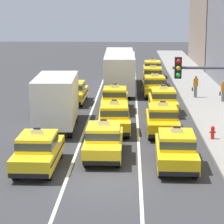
{
  "coord_description": "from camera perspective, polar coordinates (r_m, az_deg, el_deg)",
  "views": [
    {
      "loc": [
        1.16,
        -20.3,
        7.46
      ],
      "look_at": [
        0.07,
        8.16,
        1.3
      ],
      "focal_mm": 80.67,
      "sensor_mm": 36.0,
      "label": 1
    }
  ],
  "objects": [
    {
      "name": "taxi_center_nearest",
      "position": [
        24.72,
        -0.95,
        -3.24
      ],
      "size": [
        1.84,
        4.57,
        1.96
      ],
      "color": "black",
      "rests_on": "ground"
    },
    {
      "name": "traffic_light_pole",
      "position": [
        18.71,
        12.38,
        0.71
      ],
      "size": [
        2.87,
        0.33,
        5.58
      ],
      "color": "#47474C",
      "rests_on": "ground"
    },
    {
      "name": "taxi_right_nearest",
      "position": [
        23.5,
        7.27,
        -4.17
      ],
      "size": [
        1.91,
        4.59,
        1.96
      ],
      "color": "black",
      "rests_on": "ground"
    },
    {
      "name": "taxi_right_sixth",
      "position": [
        52.29,
        4.6,
        4.93
      ],
      "size": [
        1.87,
        4.58,
        1.96
      ],
      "color": "black",
      "rests_on": "ground"
    },
    {
      "name": "taxi_right_second",
      "position": [
        29.41,
        5.73,
        -0.79
      ],
      "size": [
        1.85,
        4.57,
        1.96
      ],
      "color": "black",
      "rests_on": "ground"
    },
    {
      "name": "pedestrian_far_corner",
      "position": [
        40.4,
        9.44,
        2.86
      ],
      "size": [
        0.47,
        0.24,
        1.73
      ],
      "color": "slate",
      "rests_on": "sidewalk_curb"
    },
    {
      "name": "taxi_center_third",
      "position": [
        35.52,
        0.33,
        1.53
      ],
      "size": [
        1.85,
        4.57,
        1.96
      ],
      "color": "black",
      "rests_on": "ground"
    },
    {
      "name": "taxi_right_fifth",
      "position": [
        46.99,
        4.64,
        4.11
      ],
      "size": [
        1.93,
        4.6,
        1.96
      ],
      "color": "black",
      "rests_on": "ground"
    },
    {
      "name": "fire_hydrant",
      "position": [
        28.21,
        11.34,
        -2.22
      ],
      "size": [
        0.36,
        0.22,
        0.73
      ],
      "color": "red",
      "rests_on": "sidewalk_curb"
    },
    {
      "name": "taxi_center_second",
      "position": [
        29.66,
        0.25,
        -0.62
      ],
      "size": [
        1.98,
        4.62,
        1.96
      ],
      "color": "black",
      "rests_on": "ground"
    },
    {
      "name": "ground_plane",
      "position": [
        21.66,
        -1.03,
        -7.94
      ],
      "size": [
        160.0,
        160.0,
        0.0
      ],
      "primitive_type": "plane",
      "color": "#353538"
    },
    {
      "name": "taxi_right_fourth",
      "position": [
        41.31,
        4.83,
        2.99
      ],
      "size": [
        1.94,
        4.61,
        1.96
      ],
      "color": "black",
      "rests_on": "ground"
    },
    {
      "name": "lane_stripe_center_right",
      "position": [
        40.99,
        2.76,
        1.71
      ],
      "size": [
        0.14,
        80.0,
        0.01
      ],
      "primitive_type": "cube",
      "color": "silver",
      "rests_on": "ground"
    },
    {
      "name": "sidewalk_curb",
      "position": [
        36.57,
        11.64,
        0.3
      ],
      "size": [
        4.0,
        90.0,
        0.15
      ],
      "primitive_type": "cube",
      "color": "gray",
      "rests_on": "ground"
    },
    {
      "name": "taxi_right_third",
      "position": [
        35.11,
        5.79,
        1.34
      ],
      "size": [
        1.89,
        4.59,
        1.96
      ],
      "color": "black",
      "rests_on": "ground"
    },
    {
      "name": "taxi_left_third",
      "position": [
        38.38,
        -4.4,
        2.29
      ],
      "size": [
        1.92,
        4.6,
        1.96
      ],
      "color": "black",
      "rests_on": "ground"
    },
    {
      "name": "pedestrian_mid_block",
      "position": [
        39.07,
        12.49,
        2.34
      ],
      "size": [
        0.47,
        0.24,
        1.63
      ],
      "color": "slate",
      "rests_on": "sidewalk_curb"
    },
    {
      "name": "taxi_left_nearest",
      "position": [
        23.32,
        -8.37,
        -4.32
      ],
      "size": [
        1.85,
        4.57,
        1.96
      ],
      "color": "black",
      "rests_on": "ground"
    },
    {
      "name": "box_truck_left_second",
      "position": [
        30.66,
        -6.21,
        1.45
      ],
      "size": [
        2.5,
        7.04,
        3.27
      ],
      "color": "black",
      "rests_on": "ground"
    },
    {
      "name": "bus_center_fourth",
      "position": [
        44.61,
        0.85,
        4.94
      ],
      "size": [
        2.77,
        11.25,
        3.22
      ],
      "color": "black",
      "rests_on": "ground"
    },
    {
      "name": "lane_stripe_left_center",
      "position": [
        41.08,
        -1.7,
        1.74
      ],
      "size": [
        0.14,
        80.0,
        0.01
      ],
      "primitive_type": "cube",
      "color": "silver",
      "rests_on": "ground"
    }
  ]
}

